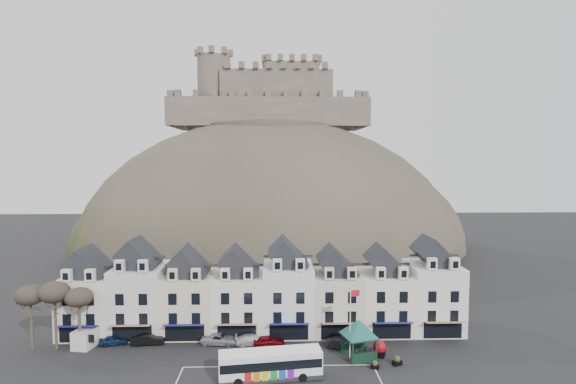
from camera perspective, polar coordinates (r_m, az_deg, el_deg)
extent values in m
cube|color=silver|center=(52.36, -1.16, -23.00)|extent=(22.00, 7.50, 0.01)
cube|color=#EEE7CE|center=(69.31, -23.72, -12.85)|extent=(6.80, 8.00, 8.00)
cube|color=black|center=(67.99, -23.86, -8.65)|extent=(6.80, 5.76, 2.80)
cube|color=#EEE7CE|center=(65.43, -26.28, -9.50)|extent=(1.20, 0.80, 1.60)
cube|color=#EEE7CE|center=(64.26, -23.82, -9.67)|extent=(1.20, 0.80, 1.60)
cube|color=black|center=(66.64, -25.00, -16.03)|extent=(5.10, 0.06, 2.20)
cube|color=navy|center=(65.63, -25.28, -15.16)|extent=(5.10, 1.29, 0.43)
cube|color=silver|center=(66.93, -18.20, -12.77)|extent=(6.80, 8.00, 9.20)
cube|color=black|center=(65.48, -18.32, -7.91)|extent=(6.80, 5.76, 2.80)
cube|color=silver|center=(62.66, -20.59, -8.80)|extent=(1.20, 0.80, 1.60)
cube|color=silver|center=(61.76, -17.94, -8.92)|extent=(1.20, 0.80, 1.60)
cube|color=black|center=(64.35, -19.19, -16.61)|extent=(5.10, 0.06, 2.20)
cube|color=maroon|center=(63.30, -19.41, -15.72)|extent=(5.10, 1.29, 0.43)
cube|color=beige|center=(65.54, -12.32, -13.57)|extent=(6.80, 8.00, 8.00)
cube|color=black|center=(64.14, -12.39, -9.15)|extent=(6.80, 5.76, 2.80)
cube|color=beige|center=(61.10, -14.43, -10.15)|extent=(1.20, 0.80, 1.60)
cube|color=beige|center=(60.51, -11.62, -10.25)|extent=(1.20, 0.80, 1.60)
cube|color=black|center=(62.72, -12.99, -17.04)|extent=(5.10, 0.06, 2.20)
cube|color=navy|center=(61.64, -13.14, -16.14)|extent=(5.10, 1.29, 0.43)
cube|color=white|center=(64.66, -6.21, -13.75)|extent=(6.80, 8.00, 8.00)
cube|color=black|center=(63.24, -6.25, -9.27)|extent=(6.80, 5.76, 2.80)
cube|color=white|center=(59.98, -7.97, -10.33)|extent=(1.20, 0.80, 1.60)
cube|color=white|center=(59.73, -5.07, -10.37)|extent=(1.20, 0.80, 1.60)
cube|color=black|center=(61.79, -6.50, -17.29)|extent=(5.10, 0.06, 2.20)
cube|color=maroon|center=(60.70, -6.57, -16.38)|extent=(5.10, 1.29, 0.43)
cube|color=white|center=(64.30, 0.00, -13.27)|extent=(6.80, 8.00, 9.20)
cube|color=black|center=(62.79, 0.00, -8.22)|extent=(6.80, 5.76, 2.80)
cube|color=white|center=(59.33, -1.36, -9.26)|extent=(1.20, 0.80, 1.60)
cube|color=white|center=(59.41, 1.57, -9.24)|extent=(1.20, 0.80, 1.60)
cube|color=black|center=(61.61, 0.12, -17.33)|extent=(5.10, 0.06, 2.20)
cube|color=navy|center=(60.51, 0.14, -16.42)|extent=(5.10, 1.29, 0.43)
cube|color=beige|center=(65.02, 6.18, -13.65)|extent=(6.80, 8.00, 8.00)
cube|color=black|center=(63.61, 6.22, -9.19)|extent=(6.80, 5.76, 2.80)
cube|color=beige|center=(60.03, 5.25, -10.29)|extent=(1.20, 0.80, 1.60)
cube|color=beige|center=(60.46, 8.12, -10.21)|extent=(1.20, 0.80, 1.60)
cube|color=black|center=(62.17, 6.69, -17.15)|extent=(5.10, 0.06, 2.20)
cube|color=maroon|center=(61.09, 6.79, -16.25)|extent=(5.10, 1.29, 0.43)
cube|color=white|center=(66.25, 12.18, -13.37)|extent=(6.80, 8.00, 8.00)
cube|color=black|center=(64.87, 12.25, -8.99)|extent=(6.80, 5.76, 2.80)
cube|color=white|center=(61.20, 11.69, -10.08)|extent=(1.20, 0.80, 1.60)
cube|color=white|center=(61.95, 14.42, -9.95)|extent=(1.20, 0.80, 1.60)
cube|color=black|center=(63.46, 13.04, -16.78)|extent=(5.10, 0.06, 2.20)
cube|color=navy|center=(62.40, 13.23, -15.88)|extent=(5.10, 1.29, 0.43)
cube|color=white|center=(67.98, 17.90, -12.50)|extent=(6.80, 8.00, 9.20)
cube|color=black|center=(66.55, 18.02, -7.71)|extent=(6.80, 5.76, 2.80)
cube|color=white|center=(62.81, 17.82, -8.70)|extent=(1.20, 0.80, 1.60)
cube|color=white|center=(63.86, 20.38, -8.55)|extent=(1.20, 0.80, 1.60)
cube|color=black|center=(65.44, 19.05, -16.24)|extent=(5.10, 0.06, 2.20)
cube|color=maroon|center=(64.41, 19.30, -15.36)|extent=(5.10, 1.29, 0.43)
ellipsoid|color=#3D392F|center=(117.76, -2.41, -7.46)|extent=(96.00, 76.00, 68.00)
ellipsoid|color=#273319|center=(114.35, -13.65, -7.94)|extent=(52.00, 44.00, 42.00)
ellipsoid|color=#3D392F|center=(123.70, 8.89, -6.94)|extent=(56.00, 48.00, 46.00)
ellipsoid|color=#273319|center=(104.23, -4.75, -9.03)|extent=(40.00, 28.00, 28.00)
ellipsoid|color=#3D392F|center=(106.35, 2.96, -8.75)|extent=(36.00, 28.00, 24.00)
cylinder|color=#3D392F|center=(115.49, -2.46, 7.77)|extent=(30.00, 30.00, 3.00)
cube|color=brown|center=(111.87, -2.50, 10.20)|extent=(48.00, 2.20, 7.00)
cube|color=brown|center=(131.78, -2.36, 9.31)|extent=(48.00, 2.20, 7.00)
cube|color=brown|center=(124.49, -13.70, 9.48)|extent=(2.20, 22.00, 7.00)
cube|color=brown|center=(123.84, 8.91, 9.58)|extent=(2.20, 22.00, 7.00)
cube|color=brown|center=(122.45, -1.48, 12.28)|extent=(28.00, 18.00, 10.00)
cube|color=brown|center=(124.72, 0.41, 12.83)|extent=(14.00, 12.00, 13.00)
cylinder|color=brown|center=(119.52, -9.35, 12.42)|extent=(8.40, 8.40, 18.00)
cylinder|color=silver|center=(126.37, 0.41, 16.87)|extent=(0.16, 0.16, 5.00)
cylinder|color=#3C3026|center=(67.07, -29.78, -14.65)|extent=(0.32, 0.32, 5.74)
ellipsoid|color=#383028|center=(65.89, -29.91, -11.27)|extent=(3.61, 3.61, 2.54)
cylinder|color=#3C3026|center=(65.71, -27.40, -14.83)|extent=(0.32, 0.32, 6.02)
ellipsoid|color=#383028|center=(64.46, -27.53, -11.21)|extent=(3.78, 3.78, 2.67)
cylinder|color=#3C3026|center=(64.59, -24.90, -15.34)|extent=(0.32, 0.32, 5.46)
ellipsoid|color=#383028|center=(63.41, -25.02, -12.01)|extent=(3.43, 3.43, 2.42)
cube|color=#262628|center=(52.89, -2.24, -22.27)|extent=(11.41, 4.02, 0.51)
cube|color=white|center=(52.25, -2.25, -20.81)|extent=(11.40, 3.97, 2.56)
cube|color=black|center=(52.19, -2.25, -20.67)|extent=(11.19, 4.02, 0.96)
cube|color=white|center=(51.77, -2.25, -19.66)|extent=(11.16, 3.84, 0.25)
cube|color=orange|center=(52.72, 4.09, -19.41)|extent=(0.22, 1.22, 0.28)
cylinder|color=black|center=(52.30, 1.86, -22.47)|extent=(1.01, 0.45, 0.97)
cylinder|color=black|center=(54.32, 1.37, -21.40)|extent=(1.01, 0.45, 0.97)
cylinder|color=black|center=(51.57, -6.36, -22.90)|extent=(1.01, 0.45, 0.97)
cylinder|color=black|center=(53.62, -6.49, -21.79)|extent=(1.01, 0.45, 0.97)
cube|color=black|center=(58.48, 6.88, -18.54)|extent=(0.21, 0.21, 2.69)
cube|color=black|center=(59.70, 9.66, -18.07)|extent=(0.21, 0.21, 2.69)
cube|color=black|center=(55.97, 8.24, -19.64)|extent=(0.21, 0.21, 2.69)
cube|color=black|center=(57.24, 11.12, -19.11)|extent=(0.21, 0.21, 2.69)
cube|color=black|center=(57.31, 8.99, -17.60)|extent=(4.57, 4.57, 0.13)
cone|color=#135254|center=(56.94, 9.00, -16.65)|extent=(7.13, 7.13, 2.02)
cube|color=black|center=(59.02, 11.53, -19.52)|extent=(1.72, 1.72, 0.51)
sphere|color=#A30917|center=(58.66, 11.54, -18.71)|extent=(1.58, 1.58, 1.58)
cylinder|color=silver|center=(56.24, 7.90, -16.25)|extent=(0.13, 0.13, 8.62)
cube|color=red|center=(55.31, 8.51, -12.60)|extent=(1.15, 0.35, 0.75)
cube|color=silver|center=(66.19, -23.82, -16.26)|extent=(3.13, 5.42, 2.33)
cube|color=black|center=(66.04, -23.83, -15.90)|extent=(2.09, 0.48, 1.00)
cube|color=black|center=(57.24, 13.69, -20.32)|extent=(1.24, 0.92, 0.56)
sphere|color=#273319|center=(57.05, 13.70, -19.91)|extent=(0.78, 0.78, 0.78)
cube|color=black|center=(55.92, 10.97, -20.94)|extent=(1.06, 0.77, 0.48)
sphere|color=#273319|center=(55.76, 10.97, -20.58)|extent=(0.67, 0.67, 0.67)
imported|color=#0D1D44|center=(64.88, -21.25, -17.14)|extent=(3.78, 2.13, 1.22)
imported|color=black|center=(63.55, -17.33, -17.42)|extent=(4.32, 1.85, 1.38)
imported|color=#9B9DA2|center=(61.76, -8.68, -17.95)|extent=(4.93, 2.67, 1.34)
imported|color=silver|center=(61.07, -4.52, -18.19)|extent=(4.67, 2.20, 1.32)
imported|color=#5B050B|center=(60.49, -2.43, -18.38)|extent=(4.09, 1.86, 1.36)
imported|color=black|center=(60.11, 6.74, -18.59)|extent=(4.18, 2.79, 1.30)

